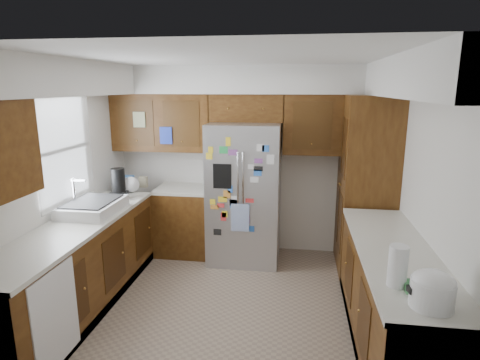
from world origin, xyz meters
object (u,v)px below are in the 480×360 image
Objects in this scene: pantry at (366,185)px; rice_cooker at (433,289)px; fridge at (245,193)px; paper_towel at (398,266)px.

rice_cooker is at bearing -90.01° from pantry.
fridge is (-1.50, 0.05, -0.17)m from pantry.
fridge reaches higher than rice_cooker.
pantry reaches higher than fridge.
fridge is 6.56× the size of rice_cooker.
paper_towel is (1.35, -2.34, 0.16)m from fridge.
pantry is 2.29m from paper_towel.
fridge reaches higher than paper_towel.
fridge is at bearing 120.13° from rice_cooker.
pantry is 1.51m from fridge.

